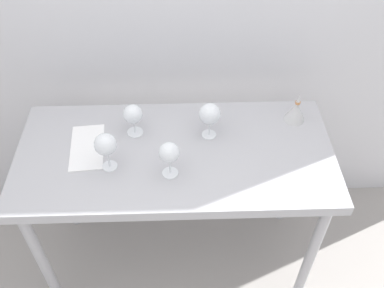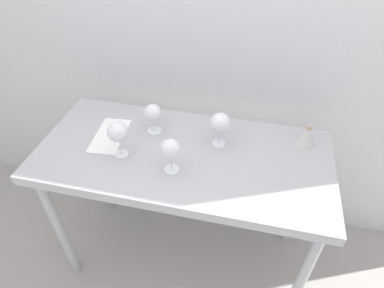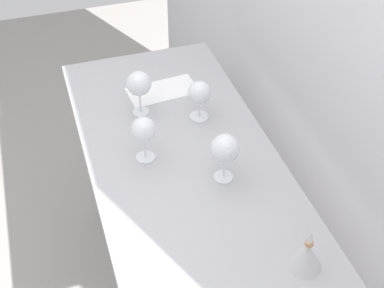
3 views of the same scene
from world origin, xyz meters
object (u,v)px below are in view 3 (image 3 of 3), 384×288
wine_glass_far_left (199,93)px  wine_glass_near_center (144,130)px  tasting_sheet_upper (163,90)px  decanter_funnel (307,255)px  wine_glass_near_left (139,85)px  wine_glass_far_right (225,149)px

wine_glass_far_left → wine_glass_near_center: wine_glass_near_center is taller
wine_glass_far_left → tasting_sheet_upper: 0.25m
wine_glass_near_center → tasting_sheet_upper: size_ratio=0.61×
wine_glass_far_left → decanter_funnel: 0.75m
wine_glass_near_left → tasting_sheet_upper: bearing=133.9°
wine_glass_near_left → tasting_sheet_upper: 0.21m
wine_glass_near_center → wine_glass_near_left: bearing=169.8°
tasting_sheet_upper → decanter_funnel: 0.97m
wine_glass_far_left → wine_glass_near_left: bearing=-114.8°
tasting_sheet_upper → decanter_funnel: decanter_funnel is taller
wine_glass_near_left → wine_glass_near_center: bearing=-10.2°
wine_glass_far_left → tasting_sheet_upper: (-0.21, -0.09, -0.11)m
wine_glass_near_left → tasting_sheet_upper: wine_glass_near_left is taller
wine_glass_near_left → tasting_sheet_upper: (-0.11, 0.12, -0.13)m
wine_glass_far_left → wine_glass_near_left: (-0.09, -0.20, 0.02)m
wine_glass_near_center → tasting_sheet_upper: 0.42m
wine_glass_far_right → tasting_sheet_upper: (-0.55, -0.06, -0.12)m
wine_glass_near_center → wine_glass_near_left: (-0.26, 0.05, 0.01)m
tasting_sheet_upper → wine_glass_far_left: bearing=17.9°
wine_glass_far_left → tasting_sheet_upper: size_ratio=0.57×
wine_glass_far_right → wine_glass_near_left: bearing=-157.6°
wine_glass_far_right → tasting_sheet_upper: size_ratio=0.64×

